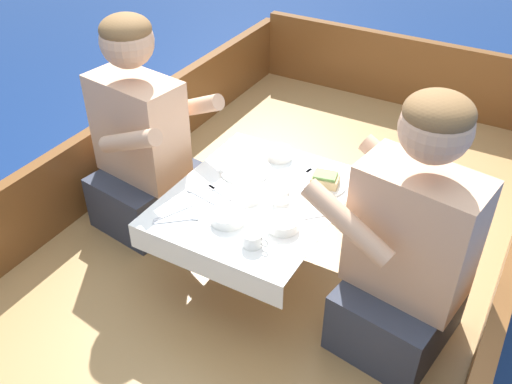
{
  "coord_description": "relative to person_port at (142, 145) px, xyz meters",
  "views": [
    {
      "loc": [
        0.88,
        -1.64,
        2.03
      ],
      "look_at": [
        0.0,
        -0.09,
        0.73
      ],
      "focal_mm": 40.0,
      "sensor_mm": 36.0,
      "label": 1
    }
  ],
  "objects": [
    {
      "name": "plate_bread",
      "position": [
        0.49,
        0.06,
        -0.01
      ],
      "size": [
        0.21,
        0.21,
        0.01
      ],
      "color": "white",
      "rests_on": "cockpit_table"
    },
    {
      "name": "gunwale_starboard",
      "position": [
        1.56,
        0.02,
        -0.22
      ],
      "size": [
        0.06,
        3.54,
        0.38
      ],
      "primitive_type": "cube",
      "color": "brown",
      "rests_on": "boat_deck"
    },
    {
      "name": "cockpit_table",
      "position": [
        0.62,
        -0.07,
        -0.05
      ],
      "size": [
        0.64,
        0.77,
        0.39
      ],
      "color": "#B2B2B7",
      "rests_on": "boat_deck"
    },
    {
      "name": "sandwich",
      "position": [
        0.82,
        0.13,
        0.02
      ],
      "size": [
        0.12,
        0.1,
        0.05
      ],
      "rotation": [
        0.0,
        0.0,
        0.2
      ],
      "color": "tan",
      "rests_on": "plate_sandwich"
    },
    {
      "name": "utensil_spoon_center",
      "position": [
        0.42,
        -0.18,
        -0.01
      ],
      "size": [
        0.17,
        0.05,
        0.01
      ],
      "rotation": [
        0.0,
        0.0,
        2.96
      ],
      "color": "silver",
      "rests_on": "cockpit_table"
    },
    {
      "name": "gunwale_port",
      "position": [
        -0.33,
        0.02,
        -0.22
      ],
      "size": [
        0.06,
        3.54,
        0.38
      ],
      "primitive_type": "cube",
      "color": "brown",
      "rests_on": "boat_deck"
    },
    {
      "name": "bowl_starboard_near",
      "position": [
        0.6,
        -0.25,
        0.01
      ],
      "size": [
        0.13,
        0.13,
        0.04
      ],
      "color": "white",
      "rests_on": "cockpit_table"
    },
    {
      "name": "bowl_center_far",
      "position": [
        0.8,
        -0.19,
        0.01
      ],
      "size": [
        0.12,
        0.12,
        0.04
      ],
      "color": "white",
      "rests_on": "cockpit_table"
    },
    {
      "name": "bow_coaming",
      "position": [
        0.62,
        1.76,
        -0.19
      ],
      "size": [
        1.83,
        0.06,
        0.43
      ],
      "primitive_type": "cube",
      "color": "brown",
      "rests_on": "boat_deck"
    },
    {
      "name": "utensil_spoon_port",
      "position": [
        0.46,
        -0.33,
        -0.01
      ],
      "size": [
        0.14,
        0.12,
        0.01
      ],
      "rotation": [
        0.0,
        0.0,
        0.7
      ],
      "color": "silver",
      "rests_on": "cockpit_table"
    },
    {
      "name": "utensil_knife_port",
      "position": [
        0.4,
        -0.31,
        -0.01
      ],
      "size": [
        0.08,
        0.16,
        0.0
      ],
      "rotation": [
        0.0,
        0.0,
        1.14
      ],
      "color": "silver",
      "rests_on": "cockpit_table"
    },
    {
      "name": "utensil_fork_starboard",
      "position": [
        0.71,
        0.14,
        -0.01
      ],
      "size": [
        0.05,
        0.17,
        0.0
      ],
      "rotation": [
        0.0,
        0.0,
        1.37
      ],
      "color": "silver",
      "rests_on": "cockpit_table"
    },
    {
      "name": "bowl_port_near",
      "position": [
        0.57,
        0.22,
        0.01
      ],
      "size": [
        0.11,
        0.11,
        0.04
      ],
      "color": "white",
      "rests_on": "cockpit_table"
    },
    {
      "name": "coffee_cup_port",
      "position": [
        0.75,
        -0.32,
        0.02
      ],
      "size": [
        0.1,
        0.07,
        0.05
      ],
      "color": "white",
      "rests_on": "cockpit_table"
    },
    {
      "name": "plate_sandwich",
      "position": [
        0.82,
        0.13,
        -0.01
      ],
      "size": [
        0.17,
        0.17,
        0.01
      ],
      "color": "white",
      "rests_on": "cockpit_table"
    },
    {
      "name": "utensil_fork_port",
      "position": [
        0.49,
        -0.12,
        -0.01
      ],
      "size": [
        0.17,
        0.06,
        0.0
      ],
      "rotation": [
        0.0,
        0.0,
        2.85
      ],
      "color": "silver",
      "rests_on": "cockpit_table"
    },
    {
      "name": "bowl_port_far",
      "position": [
        0.59,
        -0.1,
        0.01
      ],
      "size": [
        0.12,
        0.12,
        0.04
      ],
      "color": "white",
      "rests_on": "cockpit_table"
    },
    {
      "name": "ground_plane",
      "position": [
        0.62,
        0.02,
        -0.73
      ],
      "size": [
        60.0,
        60.0,
        0.0
      ],
      "primitive_type": "plane",
      "color": "navy"
    },
    {
      "name": "coffee_cup_starboard",
      "position": [
        0.72,
        -0.06,
        0.02
      ],
      "size": [
        0.1,
        0.07,
        0.06
      ],
      "color": "white",
      "rests_on": "cockpit_table"
    },
    {
      "name": "person_port",
      "position": [
        0.0,
        0.0,
        0.0
      ],
      "size": [
        0.56,
        0.5,
        0.99
      ],
      "rotation": [
        0.0,
        0.0,
        -0.14
      ],
      "color": "#333847",
      "rests_on": "boat_deck"
    },
    {
      "name": "boat_deck",
      "position": [
        0.62,
        0.02,
        -0.57
      ],
      "size": [
        1.95,
        3.54,
        0.32
      ],
      "primitive_type": "cube",
      "color": "#A87F4C",
      "rests_on": "ground_plane"
    },
    {
      "name": "person_starboard",
      "position": [
        1.24,
        -0.11,
        0.01
      ],
      "size": [
        0.57,
        0.51,
        1.01
      ],
      "rotation": [
        0.0,
        0.0,
        2.98
      ],
      "color": "#333847",
      "rests_on": "boat_deck"
    },
    {
      "name": "utensil_knife_starboard",
      "position": [
        0.87,
        -0.08,
        -0.01
      ],
      "size": [
        0.13,
        0.13,
        0.0
      ],
      "rotation": [
        0.0,
        0.0,
        0.79
      ],
      "color": "silver",
      "rests_on": "cockpit_table"
    }
  ]
}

